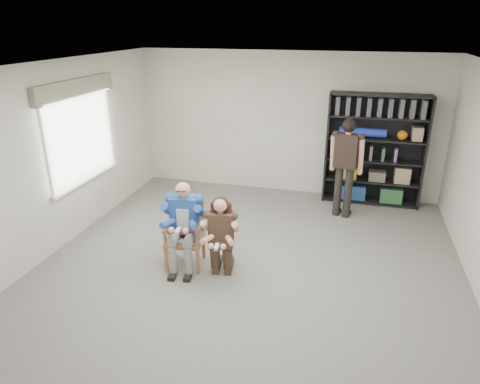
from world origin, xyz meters
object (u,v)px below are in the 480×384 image
(armchair, at_px, (185,235))
(standing_man, at_px, (345,169))
(seated_man, at_px, (184,225))
(kneeling_woman, at_px, (221,238))
(bookshelf, at_px, (374,150))

(armchair, distance_m, standing_man, 3.15)
(seated_man, xyz_separation_m, standing_man, (2.11, 2.31, 0.26))
(kneeling_woman, bearing_deg, bookshelf, 49.20)
(armchair, relative_size, kneeling_woman, 0.84)
(seated_man, height_order, kneeling_woman, seated_man)
(bookshelf, height_order, standing_man, bookshelf)
(armchair, distance_m, kneeling_woman, 0.60)
(bookshelf, bearing_deg, armchair, -129.93)
(armchair, bearing_deg, seated_man, 5.29)
(kneeling_woman, height_order, bookshelf, bookshelf)
(seated_man, bearing_deg, kneeling_woman, -20.43)
(armchair, xyz_separation_m, bookshelf, (2.60, 3.11, 0.56))
(seated_man, bearing_deg, bookshelf, 41.33)
(standing_man, bearing_deg, seated_man, -118.25)
(armchair, bearing_deg, bookshelf, 41.33)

